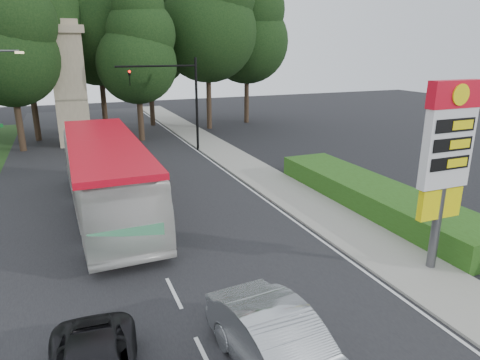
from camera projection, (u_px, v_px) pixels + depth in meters
name	position (u px, v px, depth m)	size (l,w,h in m)	color
road_surface	(135.00, 212.00, 21.32)	(14.00, 80.00, 0.02)	black
sidewalk_right	(285.00, 191.00, 24.41)	(3.00, 80.00, 0.12)	gray
hedge	(375.00, 196.00, 21.82)	(3.00, 14.00, 1.20)	#244913
gas_station_pylon	(447.00, 152.00, 14.54)	(2.10, 0.45, 6.85)	#59595E
traffic_signal_mast	(180.00, 92.00, 32.62)	(6.10, 0.35, 7.20)	black
monument	(69.00, 83.00, 34.99)	(3.00, 3.00, 10.05)	gray
tree_center_right	(95.00, 12.00, 38.77)	(9.24, 9.24, 18.15)	#2D2116
tree_east_near	(147.00, 29.00, 42.75)	(8.12, 8.12, 15.95)	#2D2116
tree_east_mid	(207.00, 10.00, 40.56)	(9.52, 9.52, 18.70)	#2D2116
tree_far_east	(247.00, 23.00, 44.44)	(8.68, 8.68, 17.05)	#2D2116
tree_monument_left	(6.00, 37.00, 31.60)	(7.28, 7.28, 14.30)	#2D2116
tree_monument_right	(136.00, 46.00, 35.71)	(6.72, 6.72, 13.20)	#2D2116
transit_bus	(107.00, 178.00, 20.62)	(3.10, 13.26, 3.69)	silver
sedan_silver	(281.00, 349.00, 10.33)	(1.83, 5.25, 1.73)	#9CA0A4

